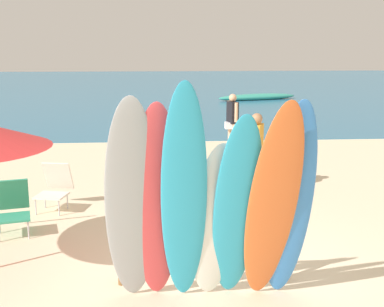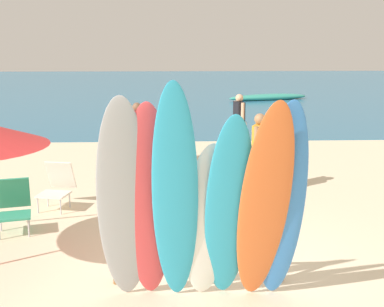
{
  "view_description": "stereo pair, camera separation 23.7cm",
  "coord_description": "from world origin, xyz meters",
  "px_view_note": "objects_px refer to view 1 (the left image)",
  "views": [
    {
      "loc": [
        -0.56,
        -5.76,
        2.88
      ],
      "look_at": [
        0.0,
        2.11,
        1.17
      ],
      "focal_mm": 47.42,
      "sensor_mm": 36.0,
      "label": 1
    },
    {
      "loc": [
        -0.32,
        -5.77,
        2.88
      ],
      "look_at": [
        0.0,
        2.11,
        1.17
      ],
      "focal_mm": 47.42,
      "sensor_mm": 36.0,
      "label": 2
    }
  ],
  "objects_px": {
    "surfboard_orange_5": "(272,209)",
    "surfboard_blue_6": "(289,207)",
    "surfboard_rack": "(204,240)",
    "beachgoer_near_rack": "(256,147)",
    "beachgoer_strolling": "(232,118)",
    "beach_chair_blue": "(55,185)",
    "beachgoer_photographing": "(132,130)",
    "distant_boat": "(257,97)",
    "surfboard_white_3": "(215,225)",
    "surfboard_red_1": "(157,208)",
    "surfboard_teal_4": "(236,214)",
    "surfboard_grey_0": "(132,207)",
    "beach_chair_red": "(12,206)",
    "surfboard_teal_2": "(184,203)"
  },
  "relations": [
    {
      "from": "surfboard_red_1",
      "to": "distant_boat",
      "type": "xyz_separation_m",
      "value": [
        5.3,
        21.11,
        -1.03
      ]
    },
    {
      "from": "surfboard_grey_0",
      "to": "surfboard_red_1",
      "type": "height_order",
      "value": "surfboard_grey_0"
    },
    {
      "from": "surfboard_white_3",
      "to": "beachgoer_strolling",
      "type": "xyz_separation_m",
      "value": [
        1.47,
        8.52,
        -0.08
      ]
    },
    {
      "from": "surfboard_white_3",
      "to": "surfboard_red_1",
      "type": "bearing_deg",
      "value": 176.16
    },
    {
      "from": "surfboard_rack",
      "to": "beachgoer_near_rack",
      "type": "distance_m",
      "value": 4.02
    },
    {
      "from": "beachgoer_near_rack",
      "to": "surfboard_orange_5",
      "type": "bearing_deg",
      "value": 13.88
    },
    {
      "from": "surfboard_white_3",
      "to": "distant_boat",
      "type": "height_order",
      "value": "surfboard_white_3"
    },
    {
      "from": "surfboard_rack",
      "to": "distant_boat",
      "type": "relative_size",
      "value": 0.49
    },
    {
      "from": "surfboard_rack",
      "to": "surfboard_teal_2",
      "type": "relative_size",
      "value": 0.78
    },
    {
      "from": "beachgoer_photographing",
      "to": "surfboard_red_1",
      "type": "bearing_deg",
      "value": -164.1
    },
    {
      "from": "surfboard_teal_4",
      "to": "surfboard_orange_5",
      "type": "distance_m",
      "value": 0.37
    },
    {
      "from": "surfboard_teal_4",
      "to": "beachgoer_strolling",
      "type": "height_order",
      "value": "surfboard_teal_4"
    },
    {
      "from": "beachgoer_near_rack",
      "to": "distant_boat",
      "type": "xyz_separation_m",
      "value": [
        3.36,
        16.7,
        -0.75
      ]
    },
    {
      "from": "beachgoer_near_rack",
      "to": "beachgoer_strolling",
      "type": "height_order",
      "value": "beachgoer_near_rack"
    },
    {
      "from": "beachgoer_photographing",
      "to": "beach_chair_red",
      "type": "distance_m",
      "value": 4.51
    },
    {
      "from": "beachgoer_near_rack",
      "to": "beachgoer_photographing",
      "type": "bearing_deg",
      "value": -109.51
    },
    {
      "from": "surfboard_grey_0",
      "to": "surfboard_teal_2",
      "type": "distance_m",
      "value": 0.56
    },
    {
      "from": "beachgoer_strolling",
      "to": "beach_chair_blue",
      "type": "height_order",
      "value": "beachgoer_strolling"
    },
    {
      "from": "surfboard_rack",
      "to": "beach_chair_blue",
      "type": "height_order",
      "value": "beach_chair_blue"
    },
    {
      "from": "surfboard_blue_6",
      "to": "beach_chair_red",
      "type": "bearing_deg",
      "value": 147.33
    },
    {
      "from": "surfboard_red_1",
      "to": "surfboard_teal_4",
      "type": "height_order",
      "value": "surfboard_red_1"
    },
    {
      "from": "surfboard_red_1",
      "to": "surfboard_white_3",
      "type": "relative_size",
      "value": 1.21
    },
    {
      "from": "surfboard_grey_0",
      "to": "beach_chair_blue",
      "type": "bearing_deg",
      "value": 108.56
    },
    {
      "from": "beach_chair_blue",
      "to": "surfboard_teal_4",
      "type": "bearing_deg",
      "value": -42.73
    },
    {
      "from": "beachgoer_near_rack",
      "to": "distant_boat",
      "type": "bearing_deg",
      "value": -168.25
    },
    {
      "from": "surfboard_rack",
      "to": "beachgoer_near_rack",
      "type": "bearing_deg",
      "value": 70.03
    },
    {
      "from": "surfboard_blue_6",
      "to": "beach_chair_blue",
      "type": "xyz_separation_m",
      "value": [
        -3.18,
        3.81,
        -0.77
      ]
    },
    {
      "from": "surfboard_red_1",
      "to": "beach_chair_red",
      "type": "xyz_separation_m",
      "value": [
        -2.23,
        2.54,
        -0.75
      ]
    },
    {
      "from": "surfboard_orange_5",
      "to": "beach_chair_red",
      "type": "distance_m",
      "value": 4.45
    },
    {
      "from": "beachgoer_strolling",
      "to": "beach_chair_red",
      "type": "xyz_separation_m",
      "value": [
        -4.32,
        -5.99,
        -0.46
      ]
    },
    {
      "from": "surfboard_blue_6",
      "to": "beachgoer_near_rack",
      "type": "distance_m",
      "value": 4.59
    },
    {
      "from": "surfboard_orange_5",
      "to": "surfboard_blue_6",
      "type": "distance_m",
      "value": 0.21
    },
    {
      "from": "surfboard_orange_5",
      "to": "beachgoer_near_rack",
      "type": "xyz_separation_m",
      "value": [
        0.75,
        4.61,
        -0.3
      ]
    },
    {
      "from": "surfboard_teal_2",
      "to": "surfboard_teal_4",
      "type": "xyz_separation_m",
      "value": [
        0.55,
        0.07,
        -0.16
      ]
    },
    {
      "from": "surfboard_white_3",
      "to": "beachgoer_strolling",
      "type": "bearing_deg",
      "value": 75.12
    },
    {
      "from": "distant_boat",
      "to": "surfboard_teal_2",
      "type": "bearing_deg",
      "value": -103.27
    },
    {
      "from": "surfboard_grey_0",
      "to": "beachgoer_strolling",
      "type": "xyz_separation_m",
      "value": [
        2.35,
        8.57,
        -0.32
      ]
    },
    {
      "from": "beachgoer_near_rack",
      "to": "beachgoer_strolling",
      "type": "xyz_separation_m",
      "value": [
        0.15,
        4.12,
        -0.02
      ]
    },
    {
      "from": "surfboard_red_1",
      "to": "surfboard_teal_4",
      "type": "relative_size",
      "value": 1.01
    },
    {
      "from": "beach_chair_blue",
      "to": "surfboard_teal_2",
      "type": "bearing_deg",
      "value": -49.2
    },
    {
      "from": "beachgoer_photographing",
      "to": "distant_boat",
      "type": "bearing_deg",
      "value": -11.03
    },
    {
      "from": "surfboard_orange_5",
      "to": "surfboard_blue_6",
      "type": "xyz_separation_m",
      "value": [
        0.2,
        0.06,
        -0.0
      ]
    },
    {
      "from": "surfboard_grey_0",
      "to": "beachgoer_strolling",
      "type": "distance_m",
      "value": 8.89
    },
    {
      "from": "beachgoer_strolling",
      "to": "beachgoer_photographing",
      "type": "xyz_separation_m",
      "value": [
        -2.65,
        -1.82,
        -0.01
      ]
    },
    {
      "from": "surfboard_rack",
      "to": "surfboard_blue_6",
      "type": "relative_size",
      "value": 0.84
    },
    {
      "from": "surfboard_grey_0",
      "to": "surfboard_red_1",
      "type": "xyz_separation_m",
      "value": [
        0.26,
        0.03,
        -0.03
      ]
    },
    {
      "from": "beachgoer_photographing",
      "to": "surfboard_rack",
      "type": "bearing_deg",
      "value": -158.31
    },
    {
      "from": "beach_chair_red",
      "to": "surfboard_red_1",
      "type": "bearing_deg",
      "value": -63.27
    },
    {
      "from": "surfboard_rack",
      "to": "beachgoer_near_rack",
      "type": "relative_size",
      "value": 1.36
    },
    {
      "from": "surfboard_teal_2",
      "to": "beach_chair_red",
      "type": "bearing_deg",
      "value": 134.46
    }
  ]
}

